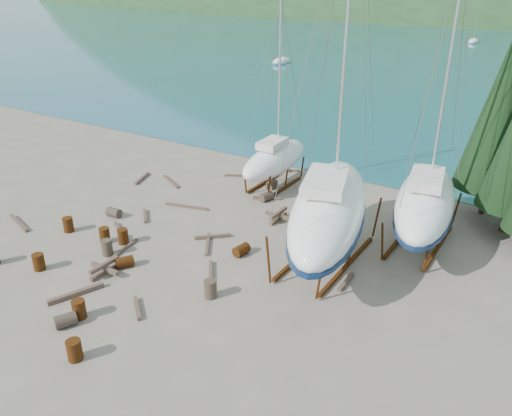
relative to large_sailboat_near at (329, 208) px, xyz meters
The scene contains 42 objects.
ground 6.95m from the large_sailboat_near, 146.58° to the right, with size 600.00×600.00×0.00m, color #6A5F54.
far_house_left 197.63m from the large_sailboat_near, 109.27° to the left, with size 6.60×5.60×5.60m.
far_house_center 188.25m from the large_sailboat_near, 97.70° to the left, with size 6.60×5.60×5.60m.
cypress_back_left 12.57m from the large_sailboat_near, 61.28° to the left, with size 4.14×4.14×11.50m.
moored_boat_left 66.68m from the large_sailboat_near, 121.91° to the left, with size 2.00×5.00×6.05m.
moored_boat_far 107.41m from the large_sailboat_near, 97.07° to the left, with size 2.00×5.00×6.05m.
large_sailboat_near is the anchor object (origin of this frame).
large_sailboat_far 5.73m from the large_sailboat_near, 50.67° to the left, with size 4.75×10.60×16.20m.
small_sailboat_shore 10.55m from the large_sailboat_near, 135.37° to the left, with size 2.79×7.94×12.54m.
worker 2.34m from the large_sailboat_near, 71.73° to the left, with size 0.60×0.40×1.66m, color navy.
drum_1 13.23m from the large_sailboat_near, 122.50° to the right, with size 0.58×0.58×0.88m, color #2D2823.
drum_3 12.61m from the large_sailboat_near, 124.13° to the right, with size 0.58×0.58×0.88m, color #5A2E0F.
drum_4 10.06m from the large_sailboat_near, 122.51° to the left, with size 0.58×0.58×0.88m, color #5A2E0F.
drum_6 5.26m from the large_sailboat_near, 154.83° to the right, with size 0.58×0.58×0.88m, color #5A2E0F.
drum_7 13.30m from the large_sailboat_near, 112.30° to the right, with size 0.58×0.58×0.88m, color #5A2E0F.
drum_8 15.19m from the large_sailboat_near, 160.13° to the right, with size 0.58×0.58×0.88m, color #5A2E0F.
drum_10 12.55m from the large_sailboat_near, 156.68° to the right, with size 0.58×0.58×0.88m, color #5A2E0F.
drum_11 8.73m from the large_sailboat_near, 143.49° to the left, with size 0.58×0.58×0.88m, color #2D2823.
drum_12 10.76m from the large_sailboat_near, 143.72° to the right, with size 0.58×0.58×0.88m, color #5A2E0F.
drum_13 14.91m from the large_sailboat_near, 143.85° to the right, with size 0.58×0.58×0.88m, color #5A2E0F.
drum_14 11.51m from the large_sailboat_near, 156.91° to the right, with size 0.58×0.58×0.88m, color #5A2E0F.
drum_15 13.80m from the large_sailboat_near, behind, with size 0.58×0.58×0.88m, color #2D2823.
drum_16 11.90m from the large_sailboat_near, 150.22° to the right, with size 0.58×0.58×0.88m, color #2D2823.
drum_17 7.15m from the large_sailboat_near, 117.39° to the right, with size 0.58×0.58×0.88m, color #2D2823.
timber_0 13.39m from the large_sailboat_near, 143.68° to the left, with size 0.14×2.60×0.14m, color brown.
timber_1 3.77m from the large_sailboat_near, 39.46° to the right, with size 0.19×1.68×0.19m, color brown.
timber_2 16.95m from the large_sailboat_near, 168.72° to the left, with size 0.19×2.26×0.19m, color brown.
timber_3 11.31m from the large_sailboat_near, 152.47° to the right, with size 0.15×2.61×0.15m, color brown.
timber_4 12.12m from the large_sailboat_near, behind, with size 0.17×1.86×0.17m, color brown.
timber_5 6.82m from the large_sailboat_near, 131.12° to the right, with size 0.16×2.91×0.16m, color brown.
timber_6 8.96m from the large_sailboat_near, 142.71° to the left, with size 0.19×1.87×0.19m, color brown.
timber_7 10.39m from the large_sailboat_near, 121.56° to the right, with size 0.17×1.69×0.17m, color brown.
timber_8 7.22m from the large_sailboat_near, 169.28° to the right, with size 0.19×2.08×0.19m, color brown.
timber_9 13.73m from the large_sailboat_near, 129.00° to the left, with size 0.15×2.39×0.15m, color brown.
timber_11 7.17m from the large_sailboat_near, 161.59° to the right, with size 0.15×2.43×0.15m, color brown.
timber_12 12.37m from the large_sailboat_near, 162.90° to the right, with size 0.17×2.40×0.17m, color brown.
timber_14 18.63m from the large_sailboat_near, 160.58° to the right, with size 0.18×2.76×0.18m, color brown.
timber_15 10.91m from the large_sailboat_near, behind, with size 0.15×2.99×0.15m, color brown.
timber_16 12.82m from the large_sailboat_near, 132.41° to the right, with size 0.23×2.61×0.23m, color brown.
timber_17 15.01m from the large_sailboat_near, 164.43° to the left, with size 0.16×2.69×0.16m, color brown.
timber_pile_fore 11.63m from the large_sailboat_near, 140.72° to the right, with size 1.80×1.80×0.60m.
timber_pile_aft 5.95m from the large_sailboat_near, 148.15° to the left, with size 1.80×1.80×0.60m.
Camera 1 is at (14.33, -17.62, 13.47)m, focal length 35.00 mm.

